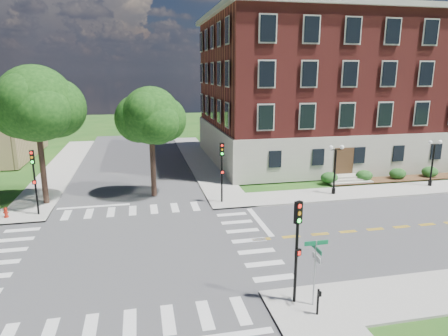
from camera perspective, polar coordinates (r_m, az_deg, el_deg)
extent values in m
plane|color=#1B4E16|center=(24.70, -13.05, -11.50)|extent=(160.00, 160.00, 0.00)
cube|color=#3D3D3F|center=(24.70, -13.05, -11.49)|extent=(90.00, 12.00, 0.01)
cube|color=#3D3D3F|center=(24.70, -13.05, -11.48)|extent=(12.00, 90.00, 0.01)
cube|color=#9E9B93|center=(38.85, 23.40, -2.88)|extent=(34.00, 3.50, 0.12)
cube|color=#9E9B93|center=(47.09, -3.28, 0.99)|extent=(3.50, 34.00, 0.12)
cube|color=#9E9B93|center=(47.35, -22.15, 0.06)|extent=(3.50, 34.00, 0.12)
cube|color=silver|center=(28.59, 5.09, -7.64)|extent=(0.40, 5.50, 0.00)
cube|color=#AEA899|center=(50.77, 15.35, 3.93)|extent=(30.00, 20.00, 4.20)
cube|color=maroon|center=(50.12, 15.93, 12.98)|extent=(29.55, 19.70, 11.80)
cube|color=#AEA899|center=(50.48, 16.42, 19.96)|extent=(30.60, 20.60, 0.50)
cube|color=#472D19|center=(40.29, 16.73, 0.83)|extent=(2.00, 0.10, 2.80)
cylinder|color=#322119|center=(34.37, -24.40, -0.61)|extent=(0.44, 0.44, 4.98)
sphere|color=black|center=(33.57, -25.30, 8.32)|extent=(5.78, 5.78, 5.78)
cylinder|color=#322119|center=(33.83, -10.09, -0.28)|extent=(0.44, 0.44, 4.43)
sphere|color=black|center=(33.05, -10.41, 7.40)|extent=(4.67, 4.67, 4.67)
cylinder|color=black|center=(18.56, 10.23, -13.25)|extent=(0.14, 0.14, 3.80)
cube|color=black|center=(17.61, 10.56, -6.26)|extent=(0.38, 0.33, 1.00)
cylinder|color=red|center=(17.39, 10.77, -5.38)|extent=(0.18, 0.12, 0.18)
cylinder|color=orange|center=(17.50, 10.72, -6.40)|extent=(0.18, 0.12, 0.18)
cylinder|color=#19E533|center=(17.61, 10.68, -7.41)|extent=(0.18, 0.12, 0.18)
cube|color=black|center=(18.15, 10.53, -11.80)|extent=(0.32, 0.24, 0.30)
cylinder|color=black|center=(31.74, -0.31, -1.57)|extent=(0.14, 0.14, 3.80)
cube|color=black|center=(31.20, -0.32, 2.68)|extent=(0.33, 0.24, 1.00)
cylinder|color=red|center=(31.01, -0.27, 3.24)|extent=(0.18, 0.06, 0.18)
cylinder|color=orange|center=(31.07, -0.27, 2.64)|extent=(0.18, 0.06, 0.18)
cylinder|color=#19E533|center=(31.14, -0.27, 2.04)|extent=(0.18, 0.06, 0.18)
cube|color=black|center=(31.42, -0.25, -0.60)|extent=(0.31, 0.13, 0.30)
cylinder|color=black|center=(32.01, -25.28, -2.79)|extent=(0.14, 0.14, 3.80)
cube|color=black|center=(31.47, -25.72, 1.41)|extent=(0.37, 0.29, 1.00)
cylinder|color=red|center=(31.28, -25.84, 1.96)|extent=(0.19, 0.09, 0.18)
cylinder|color=orange|center=(31.34, -25.78, 1.37)|extent=(0.19, 0.09, 0.18)
cylinder|color=#19E533|center=(31.41, -25.72, 0.78)|extent=(0.19, 0.09, 0.18)
cube|color=black|center=(31.69, -25.46, -1.83)|extent=(0.32, 0.19, 0.30)
cylinder|color=black|center=(35.56, 15.37, -3.16)|extent=(0.32, 0.32, 0.50)
cylinder|color=black|center=(35.14, 15.54, -0.58)|extent=(0.16, 0.16, 3.80)
cube|color=black|center=(34.73, 15.74, 2.54)|extent=(1.00, 0.06, 0.06)
sphere|color=white|center=(34.46, 15.02, 2.84)|extent=(0.36, 0.36, 0.36)
sphere|color=white|center=(34.93, 16.49, 2.88)|extent=(0.36, 0.36, 0.36)
cylinder|color=black|center=(41.28, 27.34, -1.91)|extent=(0.32, 0.32, 0.50)
cylinder|color=black|center=(40.91, 27.59, 0.32)|extent=(0.16, 0.16, 3.80)
cube|color=black|center=(40.56, 27.89, 3.00)|extent=(1.00, 0.06, 0.06)
sphere|color=white|center=(40.21, 27.38, 3.27)|extent=(0.36, 0.36, 0.36)
sphere|color=white|center=(40.85, 28.46, 3.28)|extent=(0.36, 0.36, 0.36)
cylinder|color=gray|center=(18.64, 12.81, -14.47)|extent=(0.07, 0.07, 3.10)
cube|color=#0D6D40|center=(18.01, 13.06, -10.39)|extent=(1.10, 0.03, 0.20)
cube|color=#0D6D40|center=(18.11, 13.01, -11.11)|extent=(0.03, 1.10, 0.20)
cube|color=silver|center=(18.32, 13.08, -12.37)|extent=(0.03, 0.75, 0.25)
cylinder|color=black|center=(18.50, 13.26, -18.12)|extent=(0.10, 0.10, 1.20)
cube|color=black|center=(18.17, 13.51, -17.10)|extent=(0.14, 0.08, 0.22)
cylinder|color=#9D1A0C|center=(32.90, -28.65, -6.12)|extent=(0.32, 0.32, 0.10)
cylinder|color=#9D1A0C|center=(32.82, -28.70, -5.71)|extent=(0.22, 0.22, 0.60)
sphere|color=#9D1A0C|center=(32.72, -28.76, -5.16)|extent=(0.24, 0.24, 0.24)
cylinder|color=#9D1A0C|center=(32.80, -28.71, -5.58)|extent=(0.35, 0.12, 0.12)
cylinder|color=#9D1A0C|center=(32.80, -28.71, -5.58)|extent=(0.12, 0.35, 0.12)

